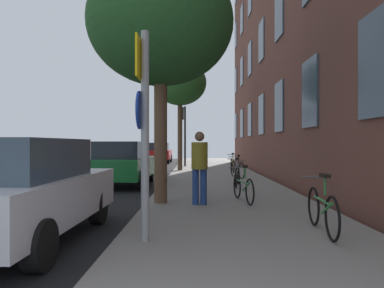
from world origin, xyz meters
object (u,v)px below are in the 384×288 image
car_0 (22,190)px  tree_far (180,83)px  car_1 (123,163)px  bicycle_3 (237,169)px  bicycle_0 (322,209)px  bicycle_1 (243,187)px  sign_post (143,119)px  traffic_light (183,125)px  pedestrian_0 (200,163)px  bicycle_2 (237,175)px  car_2 (159,153)px  bicycle_4 (232,165)px  tree_near (161,25)px

car_0 → tree_far: bearing=82.3°
car_1 → bicycle_3: bearing=21.1°
bicycle_0 → bicycle_1: (-0.86, 3.00, -0.02)m
bicycle_3 → car_1: (-4.46, -1.72, 0.34)m
sign_post → bicycle_0: (2.80, 0.50, -1.41)m
traffic_light → pedestrian_0: size_ratio=2.23×
bicycle_2 → car_1: size_ratio=0.41×
bicycle_0 → bicycle_2: bicycle_2 is taller
sign_post → bicycle_2: sign_post is taller
sign_post → car_1: sign_post is taller
sign_post → car_2: sign_post is taller
tree_far → car_1: 7.46m
bicycle_2 → car_1: bearing=162.6°
bicycle_0 → bicycle_1: bicycle_0 is taller
car_1 → sign_post: bearing=-76.1°
pedestrian_0 → car_2: 19.91m
bicycle_0 → pedestrian_0: 3.28m
bicycle_1 → bicycle_2: size_ratio=1.00×
sign_post → bicycle_0: sign_post is taller
pedestrian_0 → bicycle_4: bearing=79.3°
bicycle_0 → car_2: car_2 is taller
car_0 → car_2: (-0.27, 22.50, 0.00)m
car_1 → car_2: (-0.26, 14.97, -0.00)m
traffic_light → tree_near: (-0.07, -13.72, 1.73)m
bicycle_2 → bicycle_3: bicycle_3 is taller
pedestrian_0 → car_1: 5.48m
tree_near → car_1: bearing=112.6°
bicycle_1 → tree_far: bearing=101.2°
tree_far → bicycle_1: bearing=-78.8°
bicycle_3 → car_1: size_ratio=0.38×
tree_far → pedestrian_0: tree_far is taller
car_0 → sign_post: bearing=-7.5°
bicycle_3 → car_1: 4.79m
sign_post → tree_near: bearing=91.5°
bicycle_4 → pedestrian_0: (-1.78, -9.42, 0.60)m
tree_near → bicycle_1: (2.03, 0.14, -3.99)m
traffic_light → pedestrian_0: (0.87, -14.00, -1.63)m
sign_post → tree_near: size_ratio=0.53×
sign_post → bicycle_1: (1.95, 3.50, -1.43)m
car_0 → car_1: bearing=90.0°
traffic_light → car_2: traffic_light is taller
sign_post → bicycle_3: bearing=75.1°
traffic_light → car_0: size_ratio=0.97×
tree_far → bicycle_2: (2.25, -7.31, -4.35)m
traffic_light → car_1: traffic_light is taller
bicycle_4 → tree_far: bearing=154.4°
bicycle_4 → car_2: size_ratio=0.43×
car_0 → car_2: 22.51m
traffic_light → pedestrian_0: bearing=-86.4°
tree_far → pedestrian_0: (0.95, -10.73, -3.75)m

